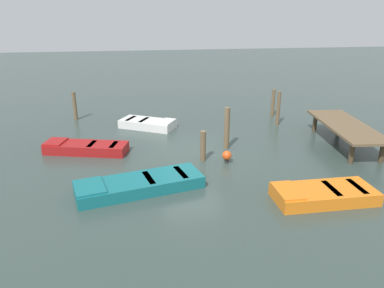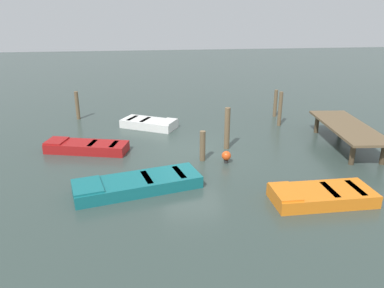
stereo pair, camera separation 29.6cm
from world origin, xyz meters
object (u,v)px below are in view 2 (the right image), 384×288
Objects in this scene: rowboat_red at (86,147)px; mooring_piling_center at (203,146)px; marker_buoy at (226,156)px; mooring_piling_mid_left at (275,103)px; mooring_piling_near_right at (280,109)px; rowboat_orange at (321,195)px; mooring_piling_far_left at (227,128)px; mooring_piling_far_right at (77,105)px; rowboat_teal at (137,184)px; rowboat_white at (149,123)px; dock_segment at (348,128)px.

rowboat_red is 2.92× the size of mooring_piling_center.
mooring_piling_center is 1.00m from marker_buoy.
mooring_piling_near_right is at bearing -11.80° from mooring_piling_mid_left.
mooring_piling_far_left is at bearing -69.57° from rowboat_orange.
mooring_piling_far_right is at bearing -63.37° from rowboat_red.
mooring_piling_mid_left is 7.38m from marker_buoy.
rowboat_orange and rowboat_red have the same top height.
mooring_piling_mid_left is 10.71m from mooring_piling_far_right.
rowboat_teal and rowboat_orange have the same top height.
marker_buoy is (0.38, 0.87, -0.32)m from mooring_piling_center.
rowboat_white is at bearing -80.48° from mooring_piling_mid_left.
mooring_piling_far_right is (-5.07, -1.06, 0.53)m from rowboat_red.
dock_segment is at bearing 85.02° from mooring_piling_far_left.
rowboat_teal is 9.56m from mooring_piling_near_right.
mooring_piling_far_left is (3.41, 3.19, 0.68)m from rowboat_white.
mooring_piling_mid_left is 7.59m from mooring_piling_center.
rowboat_red is at bearing -102.79° from rowboat_white.
rowboat_white is 7.03m from mooring_piling_mid_left.
marker_buoy is at bearing -33.69° from mooring_piling_mid_left.
marker_buoy is (1.56, -0.36, -0.61)m from mooring_piling_far_left.
rowboat_teal is at bearing -15.71° from rowboat_orange.
rowboat_white is 4.32m from mooring_piling_far_right.
rowboat_orange is at bearing 20.79° from mooring_piling_far_left.
rowboat_red is at bearing -74.64° from rowboat_teal.
dock_segment is at bearing 64.00° from mooring_piling_far_right.
mooring_piling_far_left is 1.71m from marker_buoy.
mooring_piling_center is 0.80× the size of mooring_piling_far_right.
mooring_piling_near_right is (-7.86, 1.49, 0.65)m from rowboat_orange.
rowboat_white is 4.05m from rowboat_red.
marker_buoy is (1.95, 5.53, 0.07)m from rowboat_red.
dock_segment is 2.90× the size of mooring_piling_near_right.
mooring_piling_far_left is 3.72× the size of marker_buoy.
mooring_piling_center reaches higher than rowboat_white.
rowboat_teal is 3.89m from marker_buoy.
mooring_piling_far_left is (-0.45, -5.15, 0.06)m from dock_segment.
mooring_piling_near_right is at bearing -152.31° from rowboat_teal.
rowboat_white is at bearing -156.90° from mooring_piling_center.
dock_segment is 9.43m from rowboat_teal.
mooring_piling_far_right is 3.13× the size of marker_buoy.
rowboat_teal is 1.39× the size of rowboat_orange.
rowboat_teal is 10.96m from mooring_piling_mid_left.
mooring_piling_far_right is (-10.42, -8.84, 0.53)m from rowboat_orange.
rowboat_red is at bearing -34.90° from rowboat_orange.
mooring_piling_far_left is (4.57, -3.72, 0.15)m from mooring_piling_mid_left.
dock_segment is 4.18× the size of mooring_piling_center.
mooring_piling_far_right is at bearing -103.90° from mooring_piling_near_right.
rowboat_white is at bearing -108.66° from rowboat_teal.
mooring_piling_far_right reaches higher than rowboat_teal.
rowboat_teal is at bearing -43.25° from mooring_piling_mid_left.
mooring_piling_far_left reaches higher than rowboat_orange.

